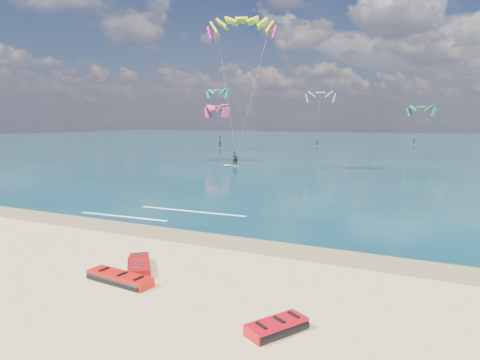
% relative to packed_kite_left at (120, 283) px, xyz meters
% --- Properties ---
extents(ground, '(320.00, 320.00, 0.00)m').
position_rel_packed_kite_left_xyz_m(ground, '(-3.93, 43.38, 0.00)').
color(ground, tan).
rests_on(ground, ground).
extents(wet_sand_strip, '(320.00, 2.40, 0.01)m').
position_rel_packed_kite_left_xyz_m(wet_sand_strip, '(-3.93, 6.38, 0.00)').
color(wet_sand_strip, olive).
rests_on(wet_sand_strip, ground).
extents(sea, '(320.00, 200.00, 0.04)m').
position_rel_packed_kite_left_xyz_m(sea, '(-3.93, 107.38, 0.02)').
color(sea, '#092835').
rests_on(sea, ground).
extents(packed_kite_left, '(2.99, 1.36, 0.39)m').
position_rel_packed_kite_left_xyz_m(packed_kite_left, '(0.00, 0.00, 0.00)').
color(packed_kite_left, red).
rests_on(packed_kite_left, ground).
extents(packed_kite_mid, '(2.46, 2.66, 0.41)m').
position_rel_packed_kite_left_xyz_m(packed_kite_mid, '(-0.24, 1.42, 0.00)').
color(packed_kite_mid, '#B40C0D').
rests_on(packed_kite_mid, ground).
extents(packed_kite_right, '(1.90, 2.22, 0.38)m').
position_rel_packed_kite_left_xyz_m(packed_kite_right, '(6.44, -0.99, 0.00)').
color(packed_kite_right, red).
rests_on(packed_kite_right, ground).
extents(kitesurfer_main, '(10.13, 7.86, 18.28)m').
position_rel_packed_kite_left_xyz_m(kitesurfer_main, '(-12.05, 34.96, 9.48)').
color(kitesurfer_main, yellow).
rests_on(kitesurfer_main, sea).
extents(shoreline_foam, '(9.91, 3.65, 0.01)m').
position_rel_packed_kite_left_xyz_m(shoreline_foam, '(-5.42, 10.08, 0.04)').
color(shoreline_foam, white).
rests_on(shoreline_foam, ground).
extents(distant_kites, '(76.58, 35.61, 14.12)m').
position_rel_packed_kite_left_xyz_m(distant_kites, '(-15.64, 82.63, 5.52)').
color(distant_kites, '#2E7F42').
rests_on(distant_kites, ground).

